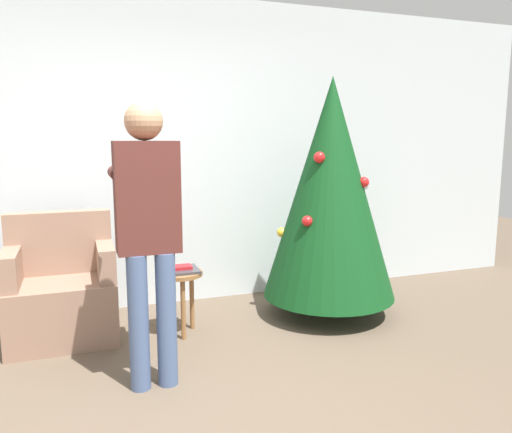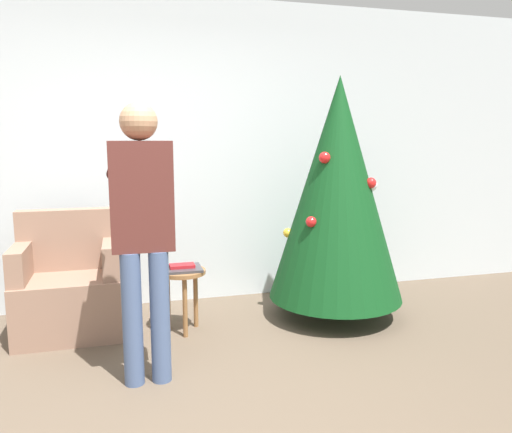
{
  "view_description": "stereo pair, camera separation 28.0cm",
  "coord_description": "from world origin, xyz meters",
  "px_view_note": "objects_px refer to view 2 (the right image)",
  "views": [
    {
      "loc": [
        -0.58,
        -2.19,
        1.49
      ],
      "look_at": [
        0.6,
        1.07,
        0.94
      ],
      "focal_mm": 35.0,
      "sensor_mm": 36.0,
      "label": 1
    },
    {
      "loc": [
        -0.32,
        -2.28,
        1.49
      ],
      "look_at": [
        0.6,
        1.07,
        0.94
      ],
      "focal_mm": 35.0,
      "sensor_mm": 36.0,
      "label": 2
    }
  ],
  "objects_px": {
    "side_stool": "(183,282)",
    "person_standing": "(142,219)",
    "armchair": "(69,288)",
    "christmas_tree": "(337,189)"
  },
  "relations": [
    {
      "from": "side_stool",
      "to": "armchair",
      "type": "bearing_deg",
      "value": 166.03
    },
    {
      "from": "armchair",
      "to": "christmas_tree",
      "type": "bearing_deg",
      "value": -5.62
    },
    {
      "from": "christmas_tree",
      "to": "armchair",
      "type": "relative_size",
      "value": 2.12
    },
    {
      "from": "side_stool",
      "to": "person_standing",
      "type": "bearing_deg",
      "value": -113.72
    },
    {
      "from": "christmas_tree",
      "to": "person_standing",
      "type": "relative_size",
      "value": 1.17
    },
    {
      "from": "armchair",
      "to": "side_stool",
      "type": "xyz_separation_m",
      "value": [
        0.84,
        -0.21,
        0.05
      ]
    },
    {
      "from": "christmas_tree",
      "to": "person_standing",
      "type": "distance_m",
      "value": 1.74
    },
    {
      "from": "christmas_tree",
      "to": "armchair",
      "type": "bearing_deg",
      "value": 174.38
    },
    {
      "from": "armchair",
      "to": "person_standing",
      "type": "relative_size",
      "value": 0.55
    },
    {
      "from": "side_stool",
      "to": "christmas_tree",
      "type": "bearing_deg",
      "value": 0.04
    }
  ]
}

